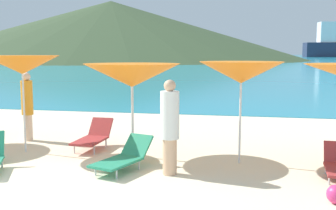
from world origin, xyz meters
The scene contains 11 objects.
ground_plane centered at (0.00, 10.00, -0.15)m, with size 50.00×100.00×0.30m, color beige.
ocean_water centered at (0.00, 230.33, 0.01)m, with size 650.00×440.00×0.02m, color teal.
headland_hill centered at (-42.60, 128.73, 9.63)m, with size 127.16×127.16×19.26m, color #384C2D.
umbrella_3 centered at (-1.20, 3.33, 2.14)m, with size 1.82×1.82×2.37m.
umbrella_4 centered at (1.52, 3.45, 1.91)m, with size 2.45×2.45×2.19m.
umbrella_5 centered at (4.01, 3.32, 2.01)m, with size 1.97×1.97×2.25m.
lounge_chair_2 centered at (1.66, 2.28, 0.28)m, with size 1.06×1.65×0.64m.
lounge_chair_6 centered at (0.32, 4.01, 0.32)m, with size 0.63×1.51×0.70m.
beachgoer_2 centered at (-1.85, 4.61, 1.02)m, with size 0.32×0.32×1.90m.
beachgoer_3 centered at (2.67, 2.17, 1.01)m, with size 0.38×0.38×1.91m.
beach_ball centered at (5.65, 1.08, 0.16)m, with size 0.31×0.31×0.31m, color #D83372.
Camera 1 is at (4.29, -5.91, 2.44)m, focal length 44.94 mm.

